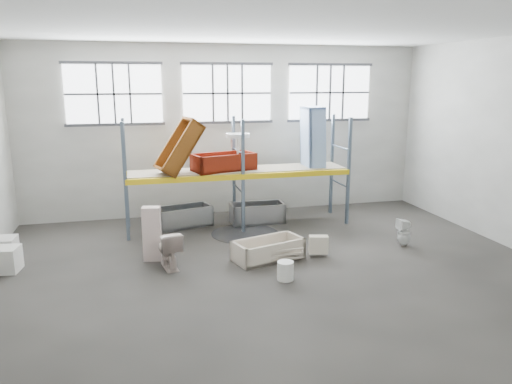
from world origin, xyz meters
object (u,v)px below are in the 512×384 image
object	(u,v)px
bathtub_beige	(268,249)
carton_near	(4,260)
rust_tub_flat	(224,162)
steel_tub_right	(257,213)
toilet_beige	(169,249)
toilet_white	(404,232)
blue_tub_upright	(313,138)
bucket	(285,271)
cistern_tall	(152,234)
steel_tub_left	(183,216)

from	to	relation	value
bathtub_beige	carton_near	world-z (taller)	carton_near
rust_tub_flat	steel_tub_right	bearing A→B (deg)	11.56
toilet_beige	toilet_white	world-z (taller)	toilet_beige
toilet_beige	blue_tub_upright	bearing A→B (deg)	-156.62
bathtub_beige	toilet_white	xyz separation A→B (m)	(3.47, 0.08, 0.11)
bathtub_beige	blue_tub_upright	bearing A→B (deg)	36.78
bucket	carton_near	size ratio (longest dim) A/B	0.63
steel_tub_right	blue_tub_upright	xyz separation A→B (m)	(1.57, -0.15, 2.12)
steel_tub_right	bucket	xyz separation A→B (m)	(-0.46, -4.17, -0.08)
blue_tub_upright	steel_tub_right	bearing A→B (deg)	174.48
toilet_beige	steel_tub_right	distance (m)	3.97
toilet_beige	cistern_tall	world-z (taller)	cistern_tall
steel_tub_left	steel_tub_right	xyz separation A→B (m)	(2.09, -0.12, -0.00)
toilet_white	steel_tub_right	size ratio (longest dim) A/B	0.46
carton_near	blue_tub_upright	bearing A→B (deg)	15.42
bucket	steel_tub_right	bearing A→B (deg)	83.65
bathtub_beige	steel_tub_right	distance (m)	2.98
cistern_tall	toilet_beige	bearing A→B (deg)	-49.59
blue_tub_upright	bucket	world-z (taller)	blue_tub_upright
bucket	blue_tub_upright	bearing A→B (deg)	63.12
blue_tub_upright	carton_near	world-z (taller)	blue_tub_upright
bathtub_beige	toilet_beige	bearing A→B (deg)	162.21
cistern_tall	steel_tub_right	bearing A→B (deg)	48.08
toilet_white	steel_tub_right	bearing A→B (deg)	-135.13
toilet_beige	rust_tub_flat	size ratio (longest dim) A/B	0.50
cistern_tall	bucket	xyz separation A→B (m)	(2.57, -1.82, -0.42)
toilet_beige	toilet_white	distance (m)	5.69
rust_tub_flat	blue_tub_upright	distance (m)	2.62
cistern_tall	blue_tub_upright	xyz separation A→B (m)	(4.60, 2.20, 1.78)
steel_tub_left	rust_tub_flat	size ratio (longest dim) A/B	0.92
cistern_tall	steel_tub_left	distance (m)	2.66
cistern_tall	toilet_white	xyz separation A→B (m)	(6.01, -0.52, -0.27)
steel_tub_right	bathtub_beige	bearing A→B (deg)	-99.38
blue_tub_upright	cistern_tall	bearing A→B (deg)	-154.49
blue_tub_upright	steel_tub_left	bearing A→B (deg)	175.76
steel_tub_left	steel_tub_right	world-z (taller)	steel_tub_left
steel_tub_left	rust_tub_flat	xyz separation A→B (m)	(1.11, -0.32, 1.54)
steel_tub_right	rust_tub_flat	distance (m)	1.84
toilet_beige	bucket	size ratio (longest dim) A/B	2.15
blue_tub_upright	bucket	bearing A→B (deg)	-116.88
cistern_tall	bucket	size ratio (longest dim) A/B	3.18
steel_tub_left	rust_tub_flat	bearing A→B (deg)	-16.21
rust_tub_flat	bucket	world-z (taller)	rust_tub_flat
steel_tub_right	blue_tub_upright	world-z (taller)	blue_tub_upright
bucket	rust_tub_flat	bearing A→B (deg)	97.53
toilet_white	steel_tub_left	world-z (taller)	toilet_white
toilet_beige	rust_tub_flat	bearing A→B (deg)	-131.86
bathtub_beige	rust_tub_flat	distance (m)	3.21
cistern_tall	blue_tub_upright	size ratio (longest dim) A/B	0.72
steel_tub_left	cistern_tall	bearing A→B (deg)	-110.78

